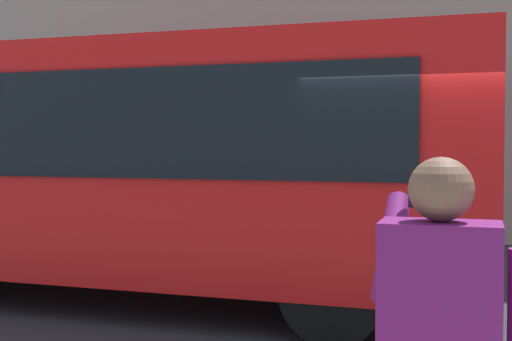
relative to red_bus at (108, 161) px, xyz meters
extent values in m
plane|color=#2B2B2D|center=(-3.99, 0.19, -1.68)|extent=(60.00, 60.00, 0.00)
cube|color=red|center=(-0.02, -0.01, 0.02)|extent=(9.00, 2.50, 2.60)
cube|color=black|center=(-0.02, 1.25, 0.42)|extent=(7.60, 0.06, 1.10)
cylinder|color=black|center=(-3.02, -1.11, -1.18)|extent=(1.00, 0.28, 1.00)
cylinder|color=black|center=(-3.02, 1.09, -1.18)|extent=(1.00, 0.28, 1.00)
cube|color=#6B1960|center=(-4.19, 4.98, -0.38)|extent=(0.40, 0.24, 0.66)
sphere|color=brown|center=(-4.19, 4.98, 0.06)|extent=(0.22, 0.22, 0.22)
cylinder|color=#6B1960|center=(-4.01, 4.82, -0.16)|extent=(0.09, 0.48, 0.37)
cube|color=black|center=(-4.09, 4.68, 0.04)|extent=(0.07, 0.01, 0.14)
camera|label=1|loc=(-4.31, 7.36, 0.21)|focal=47.84mm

